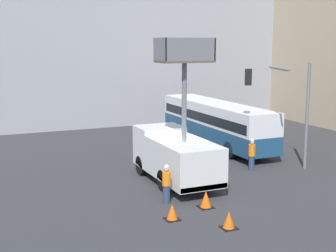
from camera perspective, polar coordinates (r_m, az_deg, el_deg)
The scene contains 10 objects.
ground_plane at distance 24.30m, azimuth 1.67°, elevation -6.86°, with size 120.00×120.00×0.00m, color #333335.
building_backdrop_far at distance 44.35m, azimuth -10.94°, elevation 14.64°, with size 44.00×10.00×21.55m.
utility_truck at distance 23.77m, azimuth 0.90°, elevation -3.24°, with size 2.58×6.21×7.32m.
city_bus at distance 32.71m, azimuth 5.80°, elevation 0.70°, with size 2.44×12.07×3.02m.
traffic_light_pole at distance 26.85m, azimuth 14.20°, elevation 3.33°, with size 3.53×3.28×5.99m.
road_worker_near_truck at distance 21.00m, azimuth -0.19°, elevation -7.07°, with size 0.38×0.38×1.77m.
road_worker_directing at distance 26.70m, azimuth 10.18°, elevation -3.45°, with size 0.38×0.38×1.82m.
traffic_cone_near_truck at distance 18.55m, azimuth 7.43°, elevation -11.32°, with size 0.60×0.60×0.69m.
traffic_cone_mid_road at distance 20.65m, azimuth 4.64°, elevation -8.95°, with size 0.64×0.64×0.73m.
traffic_cone_far_side at distance 19.24m, azimuth 0.51°, elevation -10.46°, with size 0.59×0.59×0.67m.
Camera 1 is at (-9.98, -21.01, 7.03)m, focal length 50.00 mm.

